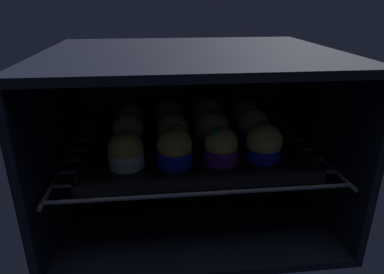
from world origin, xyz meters
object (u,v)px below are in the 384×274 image
(muffin_row0_col0, at_px, (126,152))
(muffin_row0_col1, at_px, (175,148))
(muffin_row0_col3, at_px, (264,144))
(muffin_row2_col2, at_px, (207,116))
(muffin_row0_col2, at_px, (221,147))
(muffin_row1_col3, at_px, (253,127))
(muffin_row2_col3, at_px, (245,116))
(muffin_row1_col0, at_px, (128,133))
(muffin_row1_col1, at_px, (173,131))
(muffin_row2_col1, at_px, (169,117))
(muffin_row2_col0, at_px, (130,120))
(muffin_row1_col2, at_px, (212,130))
(baking_tray, at_px, (192,147))

(muffin_row0_col0, distance_m, muffin_row0_col1, 0.09)
(muffin_row0_col3, bearing_deg, muffin_row2_col2, 115.74)
(muffin_row0_col2, height_order, muffin_row1_col3, muffin_row1_col3)
(muffin_row0_col3, distance_m, muffin_row2_col3, 0.18)
(muffin_row1_col0, bearing_deg, muffin_row1_col1, 0.18)
(muffin_row2_col1, height_order, muffin_row2_col2, same)
(muffin_row1_col1, relative_size, muffin_row2_col3, 1.03)
(muffin_row0_col0, distance_m, muffin_row0_col3, 0.27)
(muffin_row0_col1, relative_size, muffin_row1_col0, 1.09)
(muffin_row0_col2, height_order, muffin_row2_col3, muffin_row0_col2)
(muffin_row1_col1, xyz_separation_m, muffin_row2_col0, (-0.10, 0.09, -0.00))
(muffin_row1_col2, distance_m, muffin_row2_col0, 0.20)
(muffin_row1_col0, bearing_deg, muffin_row0_col1, -45.89)
(muffin_row0_col2, bearing_deg, muffin_row0_col0, 179.60)
(muffin_row0_col3, height_order, muffin_row2_col0, muffin_row0_col3)
(muffin_row0_col2, height_order, muffin_row1_col2, muffin_row1_col2)
(muffin_row0_col1, bearing_deg, muffin_row0_col3, 2.20)
(muffin_row0_col2, distance_m, muffin_row2_col1, 0.21)
(muffin_row0_col3, bearing_deg, muffin_row1_col3, 88.05)
(muffin_row1_col0, distance_m, muffin_row2_col1, 0.13)
(muffin_row0_col1, xyz_separation_m, muffin_row0_col2, (0.09, 0.00, -0.00))
(muffin_row0_col2, bearing_deg, muffin_row2_col1, 116.33)
(muffin_row0_col2, xyz_separation_m, muffin_row0_col3, (0.09, 0.00, 0.00))
(muffin_row0_col1, distance_m, muffin_row2_col2, 0.21)
(muffin_row2_col2, bearing_deg, muffin_row0_col3, -64.26)
(baking_tray, relative_size, muffin_row1_col1, 5.99)
(muffin_row0_col0, distance_m, muffin_row1_col2, 0.20)
(muffin_row0_col3, xyz_separation_m, muffin_row1_col1, (-0.17, 0.09, -0.00))
(muffin_row1_col2, distance_m, muffin_row2_col2, 0.09)
(muffin_row1_col3, bearing_deg, muffin_row2_col0, 162.14)
(muffin_row0_col0, height_order, muffin_row1_col1, muffin_row1_col1)
(muffin_row2_col1, bearing_deg, baking_tray, -64.01)
(baking_tray, height_order, muffin_row0_col0, muffin_row0_col0)
(muffin_row1_col1, bearing_deg, muffin_row2_col2, 45.26)
(baking_tray, relative_size, muffin_row0_col2, 5.95)
(muffin_row0_col2, distance_m, muffin_row2_col0, 0.26)
(muffin_row2_col0, height_order, muffin_row2_col3, muffin_row2_col0)
(muffin_row1_col2, relative_size, muffin_row2_col0, 1.04)
(muffin_row1_col0, bearing_deg, muffin_row2_col3, 17.50)
(muffin_row1_col3, bearing_deg, muffin_row0_col0, -161.12)
(muffin_row0_col1, xyz_separation_m, muffin_row2_col3, (0.18, 0.18, -0.00))
(muffin_row0_col0, bearing_deg, muffin_row2_col2, 44.71)
(muffin_row0_col3, relative_size, muffin_row2_col2, 1.02)
(muffin_row0_col0, relative_size, muffin_row2_col1, 0.91)
(muffin_row0_col3, bearing_deg, muffin_row0_col0, -179.45)
(muffin_row1_col3, bearing_deg, muffin_row1_col1, -179.62)
(muffin_row1_col1, bearing_deg, muffin_row1_col2, -2.42)
(muffin_row0_col0, xyz_separation_m, muffin_row2_col3, (0.28, 0.18, 0.00))
(muffin_row0_col2, distance_m, muffin_row2_col2, 0.18)
(muffin_row0_col3, height_order, muffin_row2_col1, muffin_row0_col3)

